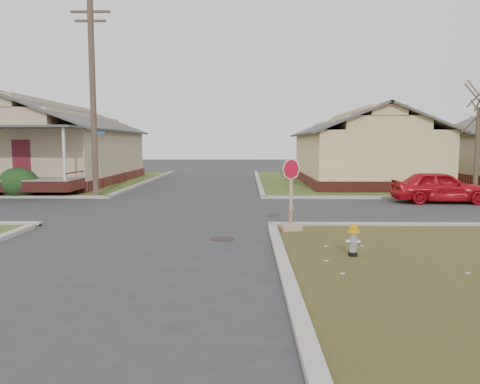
{
  "coord_description": "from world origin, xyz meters",
  "views": [
    {
      "loc": [
        2.85,
        -12.68,
        2.54
      ],
      "look_at": [
        2.64,
        1.0,
        1.1
      ],
      "focal_mm": 35.0,
      "sensor_mm": 36.0,
      "label": 1
    }
  ],
  "objects_px": {
    "stop_sign": "(291,214)",
    "red_sedan": "(440,187)",
    "utility_pole": "(93,96)",
    "fire_hydrant": "(353,238)"
  },
  "relations": [
    {
      "from": "stop_sign",
      "to": "red_sedan",
      "type": "relative_size",
      "value": 0.52
    },
    {
      "from": "fire_hydrant",
      "to": "stop_sign",
      "type": "xyz_separation_m",
      "value": [
        -1.09,
        3.12,
        0.05
      ]
    },
    {
      "from": "utility_pole",
      "to": "stop_sign",
      "type": "xyz_separation_m",
      "value": [
        8.3,
        -8.29,
        -4.17
      ]
    },
    {
      "from": "fire_hydrant",
      "to": "stop_sign",
      "type": "height_order",
      "value": "stop_sign"
    },
    {
      "from": "utility_pole",
      "to": "red_sedan",
      "type": "xyz_separation_m",
      "value": [
        15.28,
        -1.64,
        -3.98
      ]
    },
    {
      "from": "utility_pole",
      "to": "red_sedan",
      "type": "height_order",
      "value": "utility_pole"
    },
    {
      "from": "utility_pole",
      "to": "fire_hydrant",
      "type": "xyz_separation_m",
      "value": [
        9.39,
        -11.41,
        -4.21
      ]
    },
    {
      "from": "stop_sign",
      "to": "red_sedan",
      "type": "height_order",
      "value": "stop_sign"
    },
    {
      "from": "fire_hydrant",
      "to": "red_sedan",
      "type": "height_order",
      "value": "red_sedan"
    },
    {
      "from": "fire_hydrant",
      "to": "red_sedan",
      "type": "relative_size",
      "value": 0.18
    }
  ]
}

